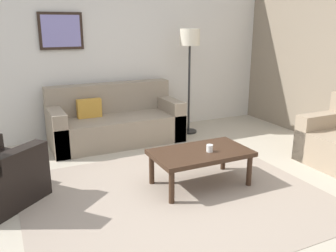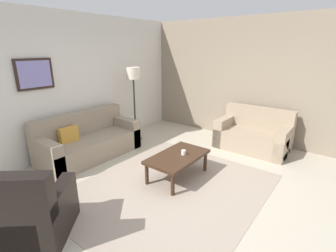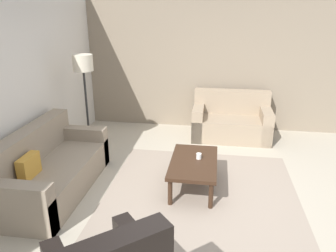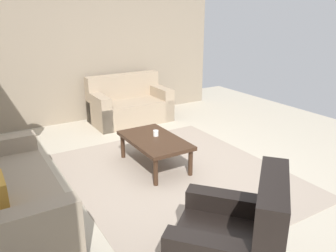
{
  "view_description": "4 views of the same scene",
  "coord_description": "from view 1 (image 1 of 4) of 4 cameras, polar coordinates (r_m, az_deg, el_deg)",
  "views": [
    {
      "loc": [
        -1.55,
        -3.09,
        1.77
      ],
      "look_at": [
        0.13,
        0.43,
        0.65
      ],
      "focal_mm": 37.93,
      "sensor_mm": 36.0,
      "label": 1
    },
    {
      "loc": [
        -2.67,
        -2.03,
        2.13
      ],
      "look_at": [
        0.36,
        0.3,
        0.9
      ],
      "focal_mm": 26.1,
      "sensor_mm": 36.0,
      "label": 2
    },
    {
      "loc": [
        -3.7,
        -0.14,
        2.41
      ],
      "look_at": [
        0.42,
        0.49,
        0.89
      ],
      "focal_mm": 34.86,
      "sensor_mm": 36.0,
      "label": 3
    },
    {
      "loc": [
        -3.37,
        2.2,
        2.07
      ],
      "look_at": [
        -0.01,
        0.15,
        0.71
      ],
      "focal_mm": 36.16,
      "sensor_mm": 36.0,
      "label": 4
    }
  ],
  "objects": [
    {
      "name": "lamp_standing",
      "position": [
        5.83,
        3.51,
        12.38
      ],
      "size": [
        0.32,
        0.32,
        1.71
      ],
      "color": "black",
      "rests_on": "ground_plane"
    },
    {
      "name": "ground_plane",
      "position": [
        3.89,
        1.03,
        -11.12
      ],
      "size": [
        8.0,
        8.0,
        0.0
      ],
      "primitive_type": "plane",
      "color": "#B2A893"
    },
    {
      "name": "couch_main",
      "position": [
        5.62,
        -8.66,
        0.6
      ],
      "size": [
        1.98,
        0.89,
        0.88
      ],
      "color": "gray",
      "rests_on": "ground_plane"
    },
    {
      "name": "cup",
      "position": [
        3.97,
        6.7,
        -3.57
      ],
      "size": [
        0.07,
        0.07,
        0.08
      ],
      "primitive_type": "cylinder",
      "color": "white",
      "rests_on": "coffee_table"
    },
    {
      "name": "area_rug",
      "position": [
        3.89,
        1.03,
        -11.07
      ],
      "size": [
        3.07,
        2.61,
        0.01
      ],
      "primitive_type": "cube",
      "color": "gray",
      "rests_on": "ground_plane"
    },
    {
      "name": "framed_artwork",
      "position": [
        5.68,
        -16.81,
        14.41
      ],
      "size": [
        0.64,
        0.04,
        0.54
      ],
      "color": "black"
    },
    {
      "name": "rear_partition",
      "position": [
        5.91,
        -10.49,
        12.12
      ],
      "size": [
        6.0,
        0.12,
        2.8
      ],
      "primitive_type": "cube",
      "color": "silver",
      "rests_on": "ground_plane"
    },
    {
      "name": "coffee_table",
      "position": [
        4.02,
        5.26,
        -4.69
      ],
      "size": [
        1.1,
        0.64,
        0.41
      ],
      "color": "#382316",
      "rests_on": "ground_plane"
    }
  ]
}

